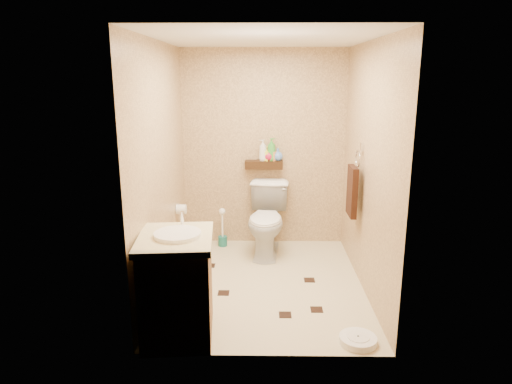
{
  "coord_description": "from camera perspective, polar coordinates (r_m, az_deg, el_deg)",
  "views": [
    {
      "loc": [
        -0.02,
        -4.31,
        2.07
      ],
      "look_at": [
        -0.08,
        0.25,
        0.91
      ],
      "focal_mm": 32.0,
      "sensor_mm": 36.0,
      "label": 1
    }
  ],
  "objects": [
    {
      "name": "wall_front",
      "position": [
        3.19,
        1.08,
        -1.59
      ],
      "size": [
        2.0,
        0.04,
        2.4
      ],
      "primitive_type": "cube",
      "color": "tan",
      "rests_on": "ground"
    },
    {
      "name": "bottle_c",
      "position": [
        5.56,
        1.62,
        4.76
      ],
      "size": [
        0.14,
        0.14,
        0.16
      ],
      "primitive_type": "imported",
      "rotation": [
        0.0,
        0.0,
        3.23
      ],
      "color": "#B91538",
      "rests_on": "wall_shelf"
    },
    {
      "name": "wall_right",
      "position": [
        4.52,
        13.82,
        2.75
      ],
      "size": [
        0.04,
        2.5,
        2.4
      ],
      "primitive_type": "cube",
      "color": "tan",
      "rests_on": "ground"
    },
    {
      "name": "ceiling",
      "position": [
        4.33,
        1.09,
        18.64
      ],
      "size": [
        2.0,
        2.5,
        0.02
      ],
      "primitive_type": "cube",
      "color": "silver",
      "rests_on": "wall_back"
    },
    {
      "name": "ground",
      "position": [
        4.79,
        0.96,
        -11.35
      ],
      "size": [
        2.5,
        2.5,
        0.0
      ],
      "primitive_type": "plane",
      "color": "beige",
      "rests_on": "ground"
    },
    {
      "name": "bottle_a",
      "position": [
        5.55,
        0.87,
        5.26
      ],
      "size": [
        0.13,
        0.13,
        0.26
      ],
      "primitive_type": "imported",
      "rotation": [
        0.0,
        0.0,
        5.05
      ],
      "color": "silver",
      "rests_on": "wall_shelf"
    },
    {
      "name": "wall_back",
      "position": [
        5.63,
        0.98,
        5.39
      ],
      "size": [
        2.0,
        0.04,
        2.4
      ],
      "primitive_type": "cube",
      "color": "tan",
      "rests_on": "ground"
    },
    {
      "name": "bottle_b",
      "position": [
        5.56,
        1.26,
        4.83
      ],
      "size": [
        0.11,
        0.1,
        0.18
      ],
      "primitive_type": "imported",
      "rotation": [
        0.0,
        0.0,
        1.15
      ],
      "color": "yellow",
      "rests_on": "wall_shelf"
    },
    {
      "name": "bottle_d",
      "position": [
        5.55,
        1.95,
        5.35
      ],
      "size": [
        0.14,
        0.14,
        0.28
      ],
      "primitive_type": "imported",
      "rotation": [
        0.0,
        0.0,
        1.24
      ],
      "color": "green",
      "rests_on": "wall_shelf"
    },
    {
      "name": "bathroom_scale",
      "position": [
        3.91,
        12.62,
        -17.58
      ],
      "size": [
        0.32,
        0.32,
        0.06
      ],
      "rotation": [
        0.0,
        0.0,
        0.06
      ],
      "color": "white",
      "rests_on": "ground"
    },
    {
      "name": "floor_accents",
      "position": [
        4.74,
        1.19,
        -11.58
      ],
      "size": [
        1.2,
        1.34,
        0.01
      ],
      "color": "black",
      "rests_on": "ground"
    },
    {
      "name": "towel_ring",
      "position": [
        4.79,
        11.98,
        0.38
      ],
      "size": [
        0.12,
        0.3,
        0.76
      ],
      "color": "silver",
      "rests_on": "wall_right"
    },
    {
      "name": "wall_shelf",
      "position": [
        5.59,
        0.98,
        3.44
      ],
      "size": [
        0.46,
        0.14,
        0.1
      ],
      "primitive_type": "cube",
      "color": "#33210E",
      "rests_on": "wall_back"
    },
    {
      "name": "vanity",
      "position": [
        3.8,
        -9.8,
        -11.33
      ],
      "size": [
        0.63,
        0.75,
        0.99
      ],
      "rotation": [
        0.0,
        0.0,
        0.08
      ],
      "color": "brown",
      "rests_on": "ground"
    },
    {
      "name": "wall_left",
      "position": [
        4.51,
        -11.8,
        2.85
      ],
      "size": [
        0.04,
        2.5,
        2.4
      ],
      "primitive_type": "cube",
      "color": "tan",
      "rests_on": "ground"
    },
    {
      "name": "toilet_paper",
      "position": [
        5.26,
        -9.33,
        -2.14
      ],
      "size": [
        0.12,
        0.11,
        0.12
      ],
      "color": "white",
      "rests_on": "wall_left"
    },
    {
      "name": "toilet",
      "position": [
        5.41,
        1.39,
        -3.52
      ],
      "size": [
        0.54,
        0.86,
        0.84
      ],
      "primitive_type": "imported",
      "rotation": [
        0.0,
        0.0,
        -0.09
      ],
      "color": "white",
      "rests_on": "ground"
    },
    {
      "name": "toilet_brush",
      "position": [
        5.73,
        -4.21,
        -5.1
      ],
      "size": [
        0.11,
        0.11,
        0.49
      ],
      "color": "#1A6B62",
      "rests_on": "ground"
    },
    {
      "name": "bottle_f",
      "position": [
        5.57,
        2.75,
        4.72
      ],
      "size": [
        0.16,
        0.16,
        0.15
      ],
      "primitive_type": "imported",
      "rotation": [
        0.0,
        0.0,
        0.38
      ],
      "color": "#527CCD",
      "rests_on": "wall_shelf"
    },
    {
      "name": "bottle_e",
      "position": [
        5.56,
        2.2,
        4.8
      ],
      "size": [
        0.11,
        0.11,
        0.17
      ],
      "primitive_type": "imported",
      "rotation": [
        0.0,
        0.0,
        4.08
      ],
      "color": "#DA8B48",
      "rests_on": "wall_shelf"
    }
  ]
}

